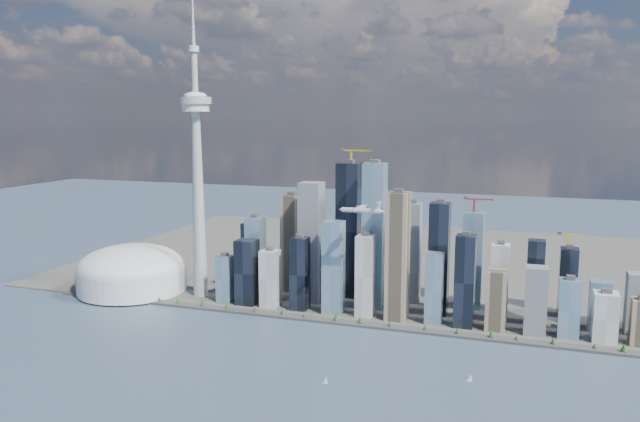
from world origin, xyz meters
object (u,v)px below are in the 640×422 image
(sailboat_east, at_px, (470,378))
(needle_tower, at_px, (197,169))
(dome_stadium, at_px, (132,271))
(sailboat_west, at_px, (325,381))
(airplane, at_px, (361,210))

(sailboat_east, bearing_deg, needle_tower, 153.65)
(needle_tower, relative_size, dome_stadium, 2.75)
(dome_stadium, distance_m, sailboat_east, 675.77)
(dome_stadium, bearing_deg, sailboat_west, -30.02)
(airplane, bearing_deg, sailboat_east, -36.64)
(needle_tower, bearing_deg, dome_stadium, -175.91)
(airplane, xyz_separation_m, sailboat_east, (178.07, -135.33, -185.76))
(airplane, bearing_deg, sailboat_west, -87.02)
(airplane, relative_size, sailboat_west, 6.81)
(airplane, height_order, sailboat_east, airplane)
(needle_tower, distance_m, airplane, 337.47)
(dome_stadium, distance_m, sailboat_west, 546.27)
(sailboat_west, bearing_deg, dome_stadium, 147.60)
(sailboat_west, distance_m, sailboat_east, 181.43)
(needle_tower, height_order, airplane, needle_tower)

